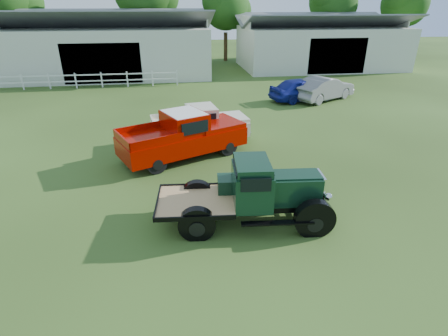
{
  "coord_description": "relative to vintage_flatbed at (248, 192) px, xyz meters",
  "views": [
    {
      "loc": [
        -1.35,
        -9.46,
        6.13
      ],
      "look_at": [
        0.2,
        1.2,
        1.05
      ],
      "focal_mm": 28.0,
      "sensor_mm": 36.0,
      "label": 1
    }
  ],
  "objects": [
    {
      "name": "shed_right",
      "position": [
        13.33,
        27.53,
        1.58
      ],
      "size": [
        16.8,
        9.2,
        5.2
      ],
      "primitive_type": null,
      "color": "beige",
      "rests_on": "ground"
    },
    {
      "name": "misc_car_blue",
      "position": [
        6.78,
        14.19,
        -0.24
      ],
      "size": [
        4.9,
        2.97,
        1.56
      ],
      "primitive_type": "imported",
      "rotation": [
        0.0,
        0.0,
        1.83
      ],
      "color": "navy",
      "rests_on": "ground"
    },
    {
      "name": "tree_b",
      "position": [
        -4.67,
        34.53,
        4.73
      ],
      "size": [
        6.9,
        6.9,
        11.5
      ],
      "primitive_type": null,
      "color": "#104112",
      "rests_on": "ground"
    },
    {
      "name": "vintage_flatbed",
      "position": [
        0.0,
        0.0,
        0.0
      ],
      "size": [
        5.3,
        2.46,
        2.04
      ],
      "primitive_type": null,
      "rotation": [
        0.0,
        0.0,
        -0.08
      ],
      "color": "#123120",
      "rests_on": "ground"
    },
    {
      "name": "tree_d",
      "position": [
        17.33,
        34.53,
        3.98
      ],
      "size": [
        6.0,
        6.0,
        10.0
      ],
      "primitive_type": null,
      "color": "#104112",
      "rests_on": "ground"
    },
    {
      "name": "tree_e",
      "position": [
        25.33,
        32.53,
        3.73
      ],
      "size": [
        5.7,
        5.7,
        9.5
      ],
      "primitive_type": null,
      "color": "#104112",
      "rests_on": "ground"
    },
    {
      "name": "ground",
      "position": [
        -0.67,
        0.53,
        -1.02
      ],
      "size": [
        120.0,
        120.0,
        0.0
      ],
      "primitive_type": "plane",
      "color": "#293C14"
    },
    {
      "name": "fence_rail",
      "position": [
        -8.67,
        20.53,
        -0.42
      ],
      "size": [
        14.2,
        0.16,
        1.2
      ],
      "primitive_type": null,
      "color": "white",
      "rests_on": "ground"
    },
    {
      "name": "tree_a",
      "position": [
        -18.67,
        33.53,
        4.23
      ],
      "size": [
        6.3,
        6.3,
        10.5
      ],
      "primitive_type": null,
      "color": "#104112",
      "rests_on": "ground"
    },
    {
      "name": "red_pickup",
      "position": [
        -1.74,
        5.34,
        0.0
      ],
      "size": [
        5.98,
        4.3,
        2.04
      ],
      "primitive_type": null,
      "rotation": [
        0.0,
        0.0,
        0.43
      ],
      "color": "#920900",
      "rests_on": "ground"
    },
    {
      "name": "misc_car_grey",
      "position": [
        8.35,
        14.11,
        -0.22
      ],
      "size": [
        5.07,
        3.9,
        1.61
      ],
      "primitive_type": "imported",
      "rotation": [
        0.0,
        0.0,
        2.09
      ],
      "color": "slate",
      "rests_on": "ground"
    },
    {
      "name": "tree_c",
      "position": [
        4.33,
        33.53,
        3.48
      ],
      "size": [
        5.4,
        5.4,
        9.0
      ],
      "primitive_type": null,
      "color": "#104112",
      "rests_on": "ground"
    },
    {
      "name": "shed_left",
      "position": [
        -7.67,
        26.53,
        1.78
      ],
      "size": [
        18.8,
        10.2,
        5.6
      ],
      "primitive_type": null,
      "color": "beige",
      "rests_on": "ground"
    },
    {
      "name": "white_pickup",
      "position": [
        -0.87,
        7.1,
        -0.15
      ],
      "size": [
        4.94,
        2.5,
        1.74
      ],
      "primitive_type": null,
      "rotation": [
        0.0,
        0.0,
        0.15
      ],
      "color": "beige",
      "rests_on": "ground"
    }
  ]
}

